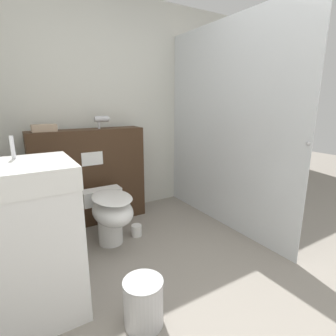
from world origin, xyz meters
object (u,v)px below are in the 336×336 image
object	(u,v)px
toilet	(111,212)
waste_bin	(144,303)
sink_vanity	(27,243)
hair_drier	(102,119)

from	to	relation	value
toilet	waste_bin	distance (m)	1.03
sink_vanity	hair_drier	world-z (taller)	hair_drier
hair_drier	waste_bin	bearing A→B (deg)	-101.14
toilet	sink_vanity	world-z (taller)	sink_vanity
toilet	sink_vanity	distance (m)	0.92
sink_vanity	hair_drier	distance (m)	1.59
hair_drier	waste_bin	size ratio (longest dim) A/B	0.60
sink_vanity	waste_bin	size ratio (longest dim) A/B	3.77
sink_vanity	hair_drier	bearing A→B (deg)	52.90
hair_drier	sink_vanity	bearing A→B (deg)	-127.10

